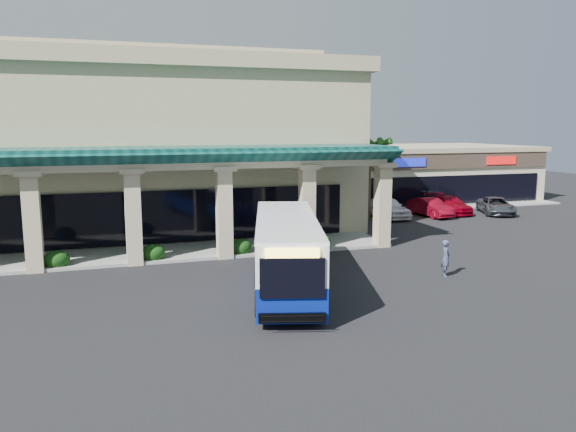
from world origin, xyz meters
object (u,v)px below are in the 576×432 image
object	(u,v)px
car_silver	(387,207)
car_gray	(496,206)
transit_bus	(286,253)
car_white	(430,207)
pedestrian	(446,258)
car_red	(448,204)

from	to	relation	value
car_silver	car_gray	bearing A→B (deg)	-8.75
transit_bus	car_white	size ratio (longest dim) A/B	2.56
car_white	car_gray	distance (m)	5.53
pedestrian	car_red	xyz separation A→B (m)	(10.84, 15.98, -0.15)
car_gray	car_silver	bearing A→B (deg)	-162.07
car_silver	car_white	size ratio (longest dim) A/B	1.11
transit_bus	car_red	bearing A→B (deg)	56.19
car_silver	car_red	distance (m)	5.66
pedestrian	transit_bus	bearing A→B (deg)	113.98
car_white	car_silver	bearing A→B (deg)	167.84
pedestrian	car_silver	world-z (taller)	pedestrian
car_red	car_silver	bearing A→B (deg)	-174.67
transit_bus	car_silver	world-z (taller)	transit_bus
transit_bus	car_gray	xyz separation A→B (m)	(21.61, 14.10, -0.86)
car_white	car_red	xyz separation A→B (m)	(2.20, 0.92, -0.00)
car_silver	car_red	size ratio (longest dim) A/B	0.98
transit_bus	car_gray	distance (m)	25.82
car_gray	car_red	bearing A→B (deg)	-179.89
car_silver	transit_bus	bearing A→B (deg)	-132.86
car_silver	car_gray	size ratio (longest dim) A/B	1.00
car_silver	car_white	world-z (taller)	car_silver
pedestrian	car_gray	distance (m)	20.27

